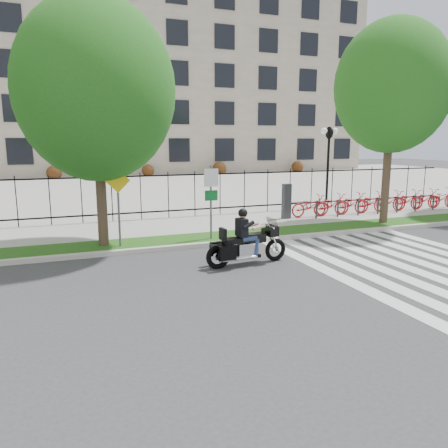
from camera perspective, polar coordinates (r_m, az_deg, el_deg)
name	(u,v)px	position (r m, az deg, el deg)	size (l,w,h in m)	color
ground	(259,284)	(10.86, 4.60, -7.85)	(120.00, 120.00, 0.00)	#343436
curb	(206,245)	(14.50, -2.37, -2.72)	(60.00, 0.20, 0.15)	#B9B6AE
grass_verge	(198,239)	(15.29, -3.39, -2.02)	(60.00, 1.50, 0.15)	#154812
sidewalk	(179,226)	(17.63, -5.84, -0.32)	(60.00, 3.50, 0.15)	#A19F97
plaza	(120,186)	(34.73, -13.47, 4.90)	(80.00, 34.00, 0.10)	#A19F97
crosswalk_stripes	(412,264)	(13.57, 23.40, -4.87)	(5.70, 8.00, 0.01)	silver
iron_fence	(168,195)	(19.14, -7.28, 3.79)	(30.00, 0.06, 2.00)	black
office_building	(92,83)	(54.75, -16.85, 17.22)	(60.00, 21.90, 20.15)	gray
lamp_post_right	(329,145)	(25.72, 13.52, 9.96)	(1.06, 0.70, 4.25)	black
street_tree_1	(96,90)	(14.35, -16.41, 16.42)	(4.82, 4.82, 7.61)	#3D2D21
street_tree_2	(392,87)	(19.03, 21.14, 16.37)	(4.49, 4.49, 7.98)	#3D2D21
bike_share_station	(389,201)	(22.26, 20.72, 2.84)	(11.10, 0.86, 1.50)	#2D2D33
sign_pole_regulatory	(211,193)	(14.76, -1.70, 4.10)	(0.50, 0.09, 2.50)	#59595B
sign_pole_warning	(118,197)	(14.07, -13.65, 3.47)	(0.78, 0.09, 2.49)	#59595B
motorcycle_rider	(247,242)	(12.35, 3.02, -2.38)	(2.54, 0.78, 1.96)	black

